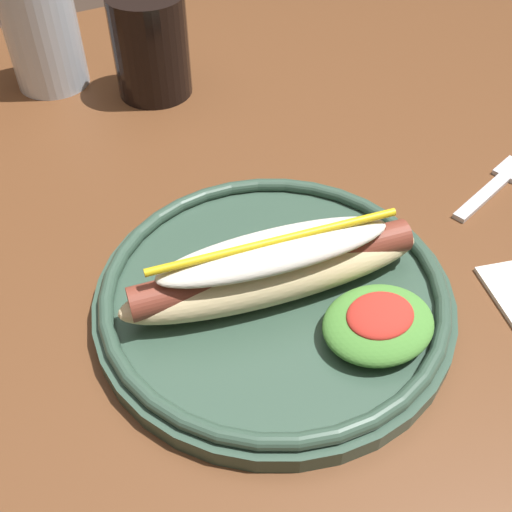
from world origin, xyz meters
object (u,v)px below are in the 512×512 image
fork (497,184)px  soda_cup (151,46)px  hot_dog_plate (279,290)px  water_cup (43,35)px

fork → soda_cup: size_ratio=1.06×
hot_dog_plate → soda_cup: bearing=84.1°
soda_cup → water_cup: size_ratio=0.95×
hot_dog_plate → fork: (0.26, 0.04, -0.02)m
fork → soda_cup: 0.40m
hot_dog_plate → soda_cup: size_ratio=2.49×
soda_cup → fork: bearing=-54.9°
hot_dog_plate → water_cup: bearing=98.3°
soda_cup → water_cup: (-0.10, 0.08, 0.00)m
fork → water_cup: size_ratio=1.00×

